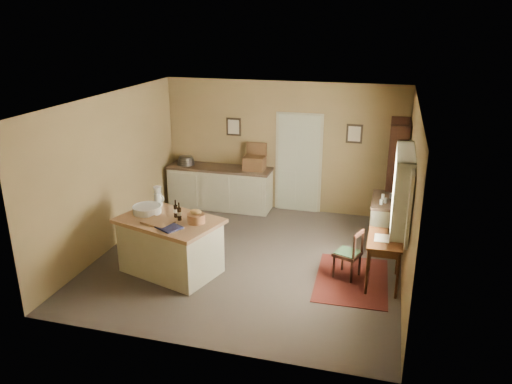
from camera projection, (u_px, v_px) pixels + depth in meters
The scene contains 16 objects.
ground at pixel (249, 259), 8.51m from camera, with size 5.00×5.00×0.00m, color #50443D.
wall_back at pixel (282, 147), 10.33m from camera, with size 5.00×0.10×2.70m, color olive.
wall_front at pixel (189, 249), 5.78m from camera, with size 5.00×0.10×2.70m, color olive.
wall_left at pixel (111, 172), 8.68m from camera, with size 0.10×5.00×2.70m, color olive.
wall_right at pixel (410, 198), 7.43m from camera, with size 0.10×5.00×2.70m, color olive.
ceiling at pixel (249, 100), 7.61m from camera, with size 5.00×5.00×0.00m, color silver.
door at pixel (298, 162), 10.31m from camera, with size 0.97×0.06×2.11m, color #B0B398.
framed_prints at pixel (292, 130), 10.14m from camera, with size 2.82×0.02×0.38m.
window at pixel (406, 189), 7.20m from camera, with size 0.25×1.99×1.12m.
work_island at pixel (170, 244), 7.94m from camera, with size 1.79×1.42×1.20m.
sideboard at pixel (220, 186), 10.67m from camera, with size 2.22×0.63×1.18m.
rug at pixel (352, 280), 7.82m from camera, with size 1.10×1.60×0.01m, color #551811.
writing_desk at pixel (385, 245), 7.49m from camera, with size 0.51×0.83×0.82m.
desk_chair at pixel (347, 254), 7.80m from camera, with size 0.37×0.37×0.79m, color black, non-canonical shape.
right_cabinet at pixel (386, 223), 8.81m from camera, with size 0.55×0.99×0.99m.
shelving_unit at pixel (399, 177), 9.39m from camera, with size 0.36×0.95×2.11m.
Camera 1 is at (2.13, -7.34, 3.90)m, focal length 35.00 mm.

